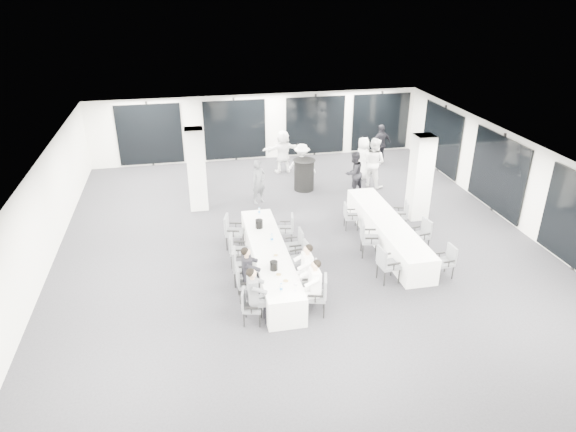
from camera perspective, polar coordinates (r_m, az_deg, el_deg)
name	(u,v)px	position (r m, az deg, el deg)	size (l,w,h in m)	color
room	(319,184)	(15.99, 3.49, 3.54)	(14.04, 16.04, 2.84)	black
column_left	(196,169)	(17.45, -10.13, 5.12)	(0.60, 0.60, 2.80)	silver
column_right	(420,177)	(17.01, 14.47, 4.17)	(0.60, 0.60, 2.80)	silver
banquet_table_main	(270,261)	(13.73, -2.05, -5.02)	(0.90, 5.00, 0.75)	silver
banquet_table_side	(387,231)	(15.52, 10.95, -1.70)	(0.90, 5.00, 0.75)	silver
cocktail_table	(304,175)	(19.02, 1.79, 4.61)	(0.84, 0.84, 1.16)	black
chair_main_left_near	(249,304)	(11.87, -4.36, -9.77)	(0.52, 0.55, 0.86)	#56595E
chair_main_left_second	(243,281)	(12.65, -4.98, -7.19)	(0.47, 0.52, 0.91)	#56595E
chair_main_left_mid	(240,264)	(13.25, -5.40, -5.38)	(0.58, 0.61, 0.99)	#56595E
chair_main_left_fourth	(236,248)	(14.08, -5.81, -3.60)	(0.55, 0.58, 0.92)	#56595E
chair_main_left_far	(232,230)	(15.00, -6.29, -1.51)	(0.62, 0.64, 1.01)	#56595E
chair_main_right_near	(319,293)	(12.12, 3.47, -8.51)	(0.60, 0.63, 0.98)	#56595E
chair_main_right_second	(311,277)	(12.76, 2.59, -6.75)	(0.53, 0.57, 0.94)	#56595E
chair_main_right_mid	(302,256)	(13.60, 1.55, -4.51)	(0.53, 0.58, 0.94)	#56595E
chair_main_right_fourth	(296,244)	(14.21, 0.91, -3.10)	(0.48, 0.54, 0.95)	#56595E
chair_main_right_far	(288,227)	(15.19, -0.01, -1.24)	(0.52, 0.56, 0.90)	#56595E
chair_side_left_near	(386,262)	(13.51, 10.84, -5.09)	(0.55, 0.60, 0.99)	#56595E
chair_side_left_mid	(367,236)	(14.67, 8.79, -2.26)	(0.62, 0.65, 1.03)	#56595E
chair_side_left_far	(349,214)	(16.16, 6.79, 0.17)	(0.49, 0.53, 0.86)	#56595E
chair_side_right_near	(447,259)	(14.16, 17.22, -4.61)	(0.48, 0.53, 0.90)	#56595E
chair_side_right_mid	(422,233)	(15.31, 14.68, -1.81)	(0.54, 0.58, 0.94)	#56595E
chair_side_right_far	(402,213)	(16.49, 12.55, 0.33)	(0.55, 0.57, 0.90)	#56595E
seated_guest_a	(255,292)	(11.69, -3.63, -8.44)	(0.50, 0.38, 1.44)	#575A5F
seated_guest_b	(250,270)	(12.51, -4.29, -5.99)	(0.50, 0.38, 1.44)	black
seated_guest_c	(312,284)	(11.96, 2.71, -7.54)	(0.50, 0.38, 1.44)	white
seated_guest_d	(305,267)	(12.58, 1.87, -5.73)	(0.50, 0.38, 1.44)	white
standing_guest_a	(259,179)	(17.82, -3.28, 4.12)	(0.64, 0.52, 1.76)	#575A5F
standing_guest_b	(354,170)	(18.69, 7.33, 5.07)	(0.87, 0.53, 1.81)	black
standing_guest_c	(302,162)	(19.35, 1.56, 6.01)	(1.19, 0.60, 1.83)	white
standing_guest_d	(381,142)	(22.05, 10.30, 8.14)	(1.12, 0.63, 1.91)	black
standing_guest_e	(363,155)	(20.30, 8.32, 6.71)	(0.89, 0.54, 1.85)	white
standing_guest_f	(283,149)	(20.70, -0.56, 7.51)	(1.80, 0.69, 1.97)	white
standing_guest_g	(197,166)	(19.20, -10.05, 5.53)	(0.68, 0.55, 1.88)	black
standing_guest_h	(374,159)	(19.47, 9.50, 6.25)	(1.03, 0.63, 2.13)	white
ice_bucket_near	(274,266)	(12.56, -1.59, -5.54)	(0.20, 0.20, 0.23)	black
ice_bucket_far	(259,224)	(14.59, -3.23, -0.87)	(0.22, 0.22, 0.25)	black
water_bottle_a	(281,288)	(11.75, -0.77, -7.96)	(0.06, 0.06, 0.20)	silver
water_bottle_b	(272,238)	(13.82, -1.80, -2.46)	(0.08, 0.08, 0.24)	silver
water_bottle_c	(259,211)	(15.44, -3.22, 0.55)	(0.06, 0.06, 0.20)	silver
plate_a	(279,275)	(12.39, -1.06, -6.53)	(0.22, 0.22, 0.03)	white
plate_b	(286,281)	(12.15, -0.26, -7.23)	(0.22, 0.22, 0.03)	white
plate_c	(276,255)	(13.20, -1.37, -4.39)	(0.18, 0.18, 0.03)	white
wine_glass	(295,285)	(11.74, 0.84, -7.64)	(0.08, 0.08, 0.22)	silver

